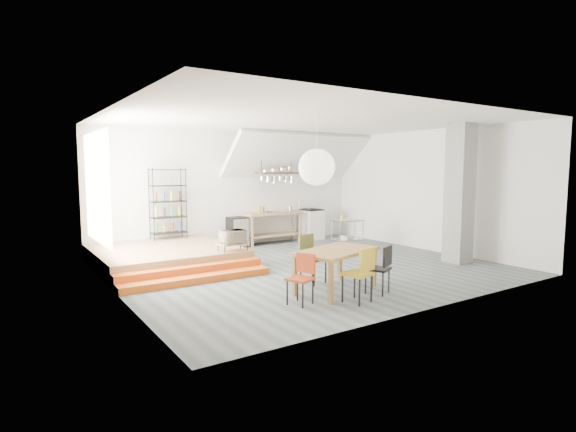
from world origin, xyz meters
TOP-DOWN VIEW (x-y plane):
  - floor at (0.00, 0.00)m, footprint 8.00×8.00m
  - wall_back at (0.00, 3.50)m, footprint 8.00×0.04m
  - wall_left at (-4.00, 0.00)m, footprint 0.04×7.00m
  - wall_right at (4.00, 0.00)m, footprint 0.04×7.00m
  - ceiling at (0.00, 0.00)m, footprint 8.00×7.00m
  - slope_ceiling at (1.80, 2.90)m, footprint 4.40×1.44m
  - window_pane at (-3.98, 1.50)m, footprint 0.02×2.50m
  - platform at (-2.50, 2.00)m, footprint 3.00×3.00m
  - step_lower at (-2.50, 0.05)m, footprint 3.00×0.35m
  - step_upper at (-2.50, 0.40)m, footprint 3.00×0.35m
  - concrete_column at (3.30, -1.50)m, footprint 0.50×0.50m
  - kitchen_counter at (1.10, 3.15)m, footprint 1.80×0.60m
  - stove at (2.50, 3.16)m, footprint 0.60×0.60m
  - pot_rack at (1.13, 2.92)m, footprint 1.20×0.50m
  - wire_shelving at (-2.00, 3.20)m, footprint 0.88×0.38m
  - microwave_shelf at (-1.40, 0.75)m, footprint 0.60×0.40m
  - paper_lantern at (-1.24, -2.06)m, footprint 0.60×0.60m
  - dining_table at (-0.67, -1.88)m, footprint 1.77×1.31m
  - chair_mustard at (-0.80, -2.67)m, footprint 0.50×0.50m
  - chair_black at (-0.12, -2.46)m, footprint 0.51×0.51m
  - chair_olive at (-0.69, -1.14)m, footprint 0.50×0.50m
  - chair_red at (-1.60, -2.16)m, footprint 0.48×0.48m
  - rolling_cart at (2.26, 1.20)m, footprint 0.87×0.57m
  - mini_fridge at (-0.04, 3.20)m, footprint 0.49×0.49m
  - microwave at (-1.40, 0.75)m, footprint 0.55×0.40m
  - bowl at (0.94, 3.10)m, footprint 0.27×0.27m

SIDE VIEW (x-z plane):
  - floor at x=0.00m, z-range 0.00..0.00m
  - step_lower at x=-2.50m, z-range 0.00..0.13m
  - step_upper at x=-2.50m, z-range 0.00..0.27m
  - platform at x=-2.50m, z-range 0.00..0.40m
  - mini_fridge at x=-0.04m, z-range 0.00..0.83m
  - stove at x=2.50m, z-range -0.11..1.07m
  - chair_red at x=-1.60m, z-range 0.08..0.89m
  - chair_black at x=-0.12m, z-range 0.08..0.93m
  - rolling_cart at x=2.26m, z-range 0.12..0.93m
  - microwave_shelf at x=-1.40m, z-range 0.46..0.63m
  - chair_mustard at x=-0.80m, z-range 0.09..1.01m
  - chair_olive at x=-0.69m, z-range 0.09..1.01m
  - kitchen_counter at x=1.10m, z-range 0.17..1.08m
  - dining_table at x=-0.67m, z-range 0.29..1.04m
  - microwave at x=-1.40m, z-range 0.56..0.85m
  - bowl at x=0.94m, z-range 0.91..0.96m
  - wire_shelving at x=-2.00m, z-range 0.43..2.23m
  - wall_back at x=0.00m, z-range 0.00..3.20m
  - wall_left at x=-4.00m, z-range 0.00..3.20m
  - wall_right at x=4.00m, z-range 0.00..3.20m
  - concrete_column at x=3.30m, z-range 0.00..3.20m
  - window_pane at x=-3.98m, z-range 0.70..2.90m
  - pot_rack at x=1.13m, z-range 1.26..2.69m
  - paper_lantern at x=-1.24m, z-range 1.90..2.50m
  - slope_ceiling at x=1.80m, z-range 1.89..3.21m
  - ceiling at x=0.00m, z-range 3.19..3.21m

